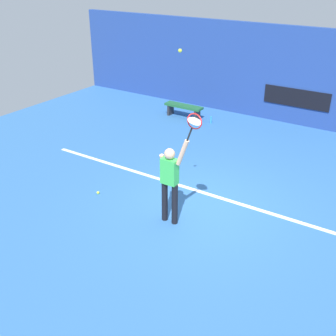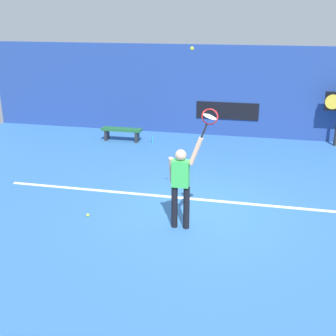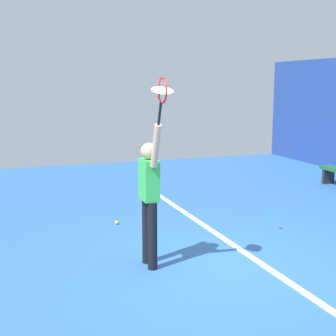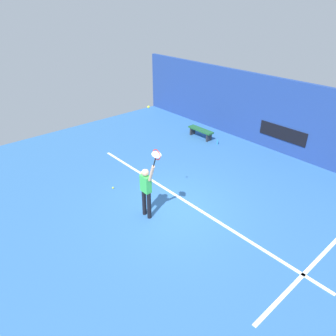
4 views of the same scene
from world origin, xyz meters
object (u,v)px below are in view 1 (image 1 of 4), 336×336
(water_bottle, at_px, (211,120))
(tennis_ball, at_px, (180,51))
(court_bench, at_px, (184,108))
(spare_ball, at_px, (98,193))
(tennis_racket, at_px, (194,123))
(tennis_player, at_px, (170,179))

(water_bottle, bearing_deg, tennis_ball, -68.49)
(court_bench, bearing_deg, spare_ball, -78.96)
(tennis_ball, bearing_deg, water_bottle, 111.51)
(court_bench, bearing_deg, tennis_racket, -57.41)
(tennis_player, xyz_separation_m, tennis_ball, (0.17, 0.06, 2.59))
(tennis_player, xyz_separation_m, spare_ball, (-2.07, 0.04, -0.98))
(tennis_player, relative_size, tennis_racket, 3.15)
(tennis_player, distance_m, tennis_racket, 1.43)
(tennis_player, bearing_deg, tennis_racket, -0.46)
(tennis_player, distance_m, court_bench, 6.69)
(tennis_racket, relative_size, court_bench, 0.45)
(tennis_player, relative_size, spare_ball, 28.99)
(tennis_racket, distance_m, water_bottle, 6.78)
(tennis_racket, bearing_deg, court_bench, 122.59)
(court_bench, height_order, spare_ball, court_bench)
(tennis_ball, bearing_deg, tennis_racket, -10.35)
(tennis_racket, height_order, spare_ball, tennis_racket)
(tennis_ball, distance_m, water_bottle, 7.11)
(court_bench, distance_m, spare_ball, 5.91)
(court_bench, relative_size, spare_ball, 20.59)
(spare_ball, bearing_deg, tennis_racket, -0.96)
(tennis_player, bearing_deg, tennis_ball, 20.26)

